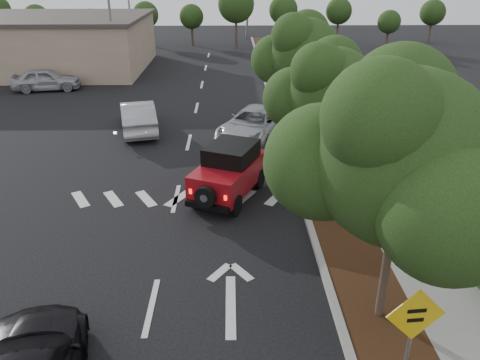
{
  "coord_description": "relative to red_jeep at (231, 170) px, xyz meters",
  "views": [
    {
      "loc": [
        2.04,
        -9.39,
        7.83
      ],
      "look_at": [
        2.3,
        3.0,
        2.11
      ],
      "focal_mm": 35.0,
      "sensor_mm": 36.0,
      "label": 1
    }
  ],
  "objects": [
    {
      "name": "ground",
      "position": [
        -2.02,
        -6.28,
        -1.0
      ],
      "size": [
        120.0,
        120.0,
        0.0
      ],
      "primitive_type": "plane",
      "color": "black",
      "rests_on": "ground"
    },
    {
      "name": "curb",
      "position": [
        2.58,
        5.72,
        -0.92
      ],
      "size": [
        0.2,
        70.0,
        0.15
      ],
      "primitive_type": "cube",
      "color": "#9E9B93",
      "rests_on": "ground"
    },
    {
      "name": "planting_strip",
      "position": [
        3.58,
        5.72,
        -0.94
      ],
      "size": [
        1.8,
        70.0,
        0.12
      ],
      "primitive_type": "cube",
      "color": "black",
      "rests_on": "ground"
    },
    {
      "name": "sidewalk",
      "position": [
        5.48,
        5.72,
        -0.94
      ],
      "size": [
        2.0,
        70.0,
        0.12
      ],
      "primitive_type": "cube",
      "color": "gray",
      "rests_on": "ground"
    },
    {
      "name": "hedge",
      "position": [
        6.88,
        5.72,
        -0.6
      ],
      "size": [
        0.8,
        70.0,
        0.8
      ],
      "primitive_type": "cube",
      "color": "black",
      "rests_on": "ground"
    },
    {
      "name": "commercial_building",
      "position": [
        -18.02,
        23.72,
        1.0
      ],
      "size": [
        22.0,
        12.0,
        4.0
      ],
      "primitive_type": "cube",
      "color": "gray",
      "rests_on": "ground"
    },
    {
      "name": "transmission_tower",
      "position": [
        3.98,
        41.72,
        -1.0
      ],
      "size": [
        7.0,
        4.0,
        28.0
      ],
      "primitive_type": null,
      "color": "slate",
      "rests_on": "ground"
    },
    {
      "name": "street_tree_near",
      "position": [
        3.58,
        -6.78,
        -1.0
      ],
      "size": [
        3.8,
        3.8,
        5.92
      ],
      "primitive_type": null,
      "color": "#1B3311",
      "rests_on": "ground"
    },
    {
      "name": "street_tree_mid",
      "position": [
        3.58,
        0.22,
        -1.0
      ],
      "size": [
        3.2,
        3.2,
        5.32
      ],
      "primitive_type": null,
      "color": "#1B3311",
      "rests_on": "ground"
    },
    {
      "name": "street_tree_far",
      "position": [
        3.58,
        6.72,
        -1.0
      ],
      "size": [
        3.4,
        3.4,
        5.62
      ],
      "primitive_type": null,
      "color": "#1B3311",
      "rests_on": "ground"
    },
    {
      "name": "light_pole_a",
      "position": [
        -8.52,
        19.72,
        -1.0
      ],
      "size": [
        2.0,
        0.22,
        9.0
      ],
      "primitive_type": null,
      "color": "slate",
      "rests_on": "ground"
    },
    {
      "name": "light_pole_b",
      "position": [
        -9.52,
        31.72,
        -1.0
      ],
      "size": [
        2.0,
        0.22,
        9.0
      ],
      "primitive_type": null,
      "color": "slate",
      "rests_on": "ground"
    },
    {
      "name": "red_jeep",
      "position": [
        0.0,
        0.0,
        0.0
      ],
      "size": [
        2.96,
        4.02,
        1.97
      ],
      "rotation": [
        0.0,
        0.0,
        -0.41
      ],
      "color": "black",
      "rests_on": "ground"
    },
    {
      "name": "silver_suv_ahead",
      "position": [
        1.18,
        6.18,
        -0.26
      ],
      "size": [
        4.45,
        5.88,
        1.48
      ],
      "primitive_type": "imported",
      "rotation": [
        0.0,
        0.0,
        -0.43
      ],
      "color": "#B3B6BB",
      "rests_on": "ground"
    },
    {
      "name": "silver_sedan_oncoming",
      "position": [
        -4.72,
        7.51,
        -0.22
      ],
      "size": [
        2.72,
        4.99,
        1.56
      ],
      "primitive_type": "imported",
      "rotation": [
        0.0,
        0.0,
        3.38
      ],
      "color": "#AAACB2",
      "rests_on": "ground"
    },
    {
      "name": "parked_suv",
      "position": [
        -12.49,
        16.28,
        -0.25
      ],
      "size": [
        4.64,
        2.48,
        1.5
      ],
      "primitive_type": "imported",
      "rotation": [
        0.0,
        0.0,
        1.74
      ],
      "color": "#A7A9AF",
      "rests_on": "ground"
    },
    {
      "name": "speed_hump_sign",
      "position": [
        3.38,
        -8.98,
        0.69
      ],
      "size": [
        1.14,
        0.14,
        2.44
      ],
      "rotation": [
        0.0,
        0.0,
        0.09
      ],
      "color": "slate",
      "rests_on": "ground"
    }
  ]
}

